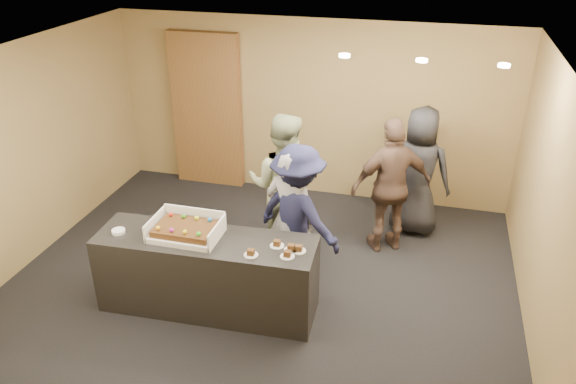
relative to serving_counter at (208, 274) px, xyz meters
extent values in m
plane|color=black|center=(0.43, 0.67, -0.45)|extent=(6.00, 6.00, 0.00)
plane|color=white|center=(0.43, 0.67, 2.25)|extent=(6.00, 6.00, 0.00)
cube|color=olive|center=(0.43, 3.17, 0.90)|extent=(6.00, 0.04, 2.70)
cube|color=olive|center=(0.43, -1.83, 0.90)|extent=(6.00, 0.04, 2.70)
cube|color=olive|center=(-2.57, 0.67, 0.90)|extent=(0.04, 5.00, 2.70)
cube|color=olive|center=(3.43, 0.67, 0.90)|extent=(0.04, 5.00, 2.70)
cube|color=black|center=(0.00, 0.00, 0.00)|extent=(2.43, 0.81, 0.90)
cube|color=brown|center=(-1.22, 3.08, 0.77)|extent=(1.11, 0.15, 2.44)
cube|color=white|center=(-0.21, 0.00, 0.48)|extent=(0.72, 0.50, 0.06)
cube|color=white|center=(-0.57, 0.00, 0.55)|extent=(0.02, 0.50, 0.20)
cube|color=white|center=(0.15, 0.00, 0.55)|extent=(0.02, 0.50, 0.20)
cube|color=white|center=(-0.21, 0.25, 0.56)|extent=(0.72, 0.02, 0.22)
cube|color=#3D220D|center=(-0.21, 0.00, 0.54)|extent=(0.63, 0.44, 0.07)
sphere|color=red|center=(-0.45, 0.15, 0.60)|extent=(0.05, 0.05, 0.05)
sphere|color=green|center=(-0.30, 0.15, 0.60)|extent=(0.05, 0.05, 0.05)
sphere|color=#D5F81A|center=(-0.15, 0.15, 0.60)|extent=(0.05, 0.05, 0.05)
sphere|color=blue|center=(0.00, 0.15, 0.60)|extent=(0.05, 0.05, 0.05)
sphere|color=#F8AD14|center=(-0.45, -0.15, 0.60)|extent=(0.05, 0.05, 0.05)
sphere|color=#AB2499|center=(-0.30, -0.15, 0.60)|extent=(0.05, 0.05, 0.05)
sphere|color=yellow|center=(-0.15, -0.15, 0.60)|extent=(0.05, 0.05, 0.05)
sphere|color=green|center=(0.00, -0.15, 0.60)|extent=(0.05, 0.05, 0.05)
cylinder|color=white|center=(-0.96, -0.12, 0.47)|extent=(0.15, 0.15, 0.04)
cylinder|color=white|center=(0.58, -0.17, 0.45)|extent=(0.15, 0.15, 0.01)
cube|color=#3D220D|center=(0.58, -0.17, 0.49)|extent=(0.07, 0.06, 0.06)
cylinder|color=white|center=(0.79, 0.06, 0.45)|extent=(0.15, 0.15, 0.01)
cube|color=#3D220D|center=(0.79, 0.06, 0.49)|extent=(0.07, 0.06, 0.06)
cylinder|color=white|center=(0.94, -0.10, 0.45)|extent=(0.15, 0.15, 0.01)
cube|color=#3D220D|center=(0.94, -0.10, 0.49)|extent=(0.07, 0.06, 0.06)
cylinder|color=white|center=(0.95, 0.02, 0.45)|extent=(0.15, 0.15, 0.01)
cube|color=#3D220D|center=(0.95, 0.02, 0.49)|extent=(0.07, 0.06, 0.06)
cylinder|color=white|center=(1.03, 0.03, 0.45)|extent=(0.15, 0.15, 0.01)
cube|color=#3D220D|center=(1.03, 0.03, 0.49)|extent=(0.07, 0.06, 0.06)
imported|color=#96969B|center=(0.74, 0.79, 0.39)|extent=(0.68, 0.52, 1.69)
imported|color=#99A47A|center=(0.48, 1.40, 0.49)|extent=(0.94, 0.75, 1.88)
imported|color=#1A1C3C|center=(0.82, 0.82, 0.42)|extent=(1.29, 1.06, 1.73)
imported|color=brown|center=(1.80, 1.79, 0.45)|extent=(1.14, 0.88, 1.81)
imported|color=#222227|center=(2.11, 2.36, 0.45)|extent=(0.97, 0.72, 1.79)
cylinder|color=#FFEAC6|center=(1.23, 1.17, 2.22)|extent=(0.12, 0.12, 0.03)
cylinder|color=#FFEAC6|center=(2.03, 1.17, 2.22)|extent=(0.12, 0.12, 0.03)
cylinder|color=#FFEAC6|center=(2.83, 1.17, 2.22)|extent=(0.12, 0.12, 0.03)
camera|label=1|loc=(2.18, -4.72, 3.62)|focal=35.00mm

